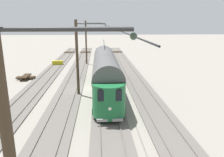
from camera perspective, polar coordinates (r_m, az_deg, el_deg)
ground_plane at (r=24.73m, az=-6.39°, el=-2.88°), size 220.00×220.00×0.00m
track_streetcar_siding at (r=25.44m, az=7.33°, el=-2.28°), size 2.80×80.00×0.18m
track_adjacent_siding at (r=25.00m, az=-1.76°, el=-2.47°), size 2.80×80.00×0.18m
track_third_siding at (r=25.20m, az=-10.94°, el=-2.60°), size 2.80×80.00×0.18m
track_outer_siding at (r=26.02m, az=-19.75°, el=-2.66°), size 2.80×80.00×0.18m
vintage_streetcar at (r=23.40m, az=-1.71°, el=1.93°), size 2.65×17.16×4.95m
catenary_pole_foreground at (r=39.03m, az=-6.77°, el=9.61°), size 3.13×0.28×7.70m
catenary_pole_mid_near at (r=22.09m, az=-9.02°, el=5.66°), size 3.13×0.28×7.70m
overhead_wire_run at (r=22.53m, az=-1.96°, el=14.00°), size 2.92×38.20×0.18m
spare_tie_stack at (r=31.05m, az=-21.92°, el=0.29°), size 2.40×2.40×0.54m
track_end_bumper at (r=39.56m, az=-14.23°, el=4.02°), size 1.80×0.60×0.80m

